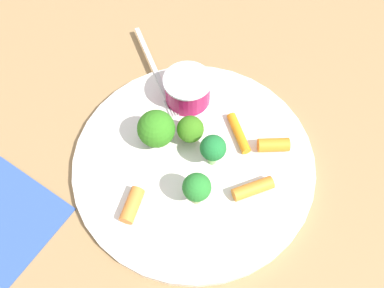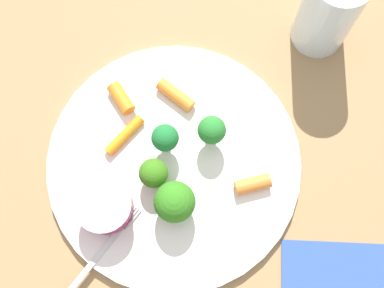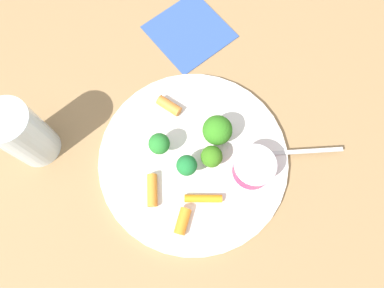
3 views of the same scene
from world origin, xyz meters
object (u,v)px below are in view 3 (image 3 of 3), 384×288
Objects in this scene: sauce_cup at (253,168)px; carrot_stick_1 at (169,106)px; broccoli_floret_0 at (217,130)px; carrot_stick_0 at (203,198)px; drinking_glass at (23,134)px; broccoli_floret_1 at (159,144)px; napkin at (189,31)px; broccoli_floret_3 at (212,157)px; fork at (287,152)px; plate at (193,159)px; carrot_stick_2 at (152,190)px; broccoli_floret_2 at (187,166)px; carrot_stick_3 at (183,221)px.

sauce_cup reaches higher than carrot_stick_1.
broccoli_floret_0 reaches higher than carrot_stick_1.
drinking_glass is (-0.26, -0.10, 0.04)m from carrot_stick_0.
broccoli_floret_1 is 0.24m from napkin.
broccoli_floret_3 is at bearing -63.57° from broccoli_floret_0.
carrot_stick_0 reaches higher than napkin.
broccoli_floret_3 is 0.32× the size of fork.
broccoli_floret_3 is 0.06m from carrot_stick_0.
plate is 4.76× the size of sauce_cup.
fork is (0.13, 0.18, -0.01)m from carrot_stick_2.
broccoli_floret_1 is (-0.13, -0.06, 0.01)m from sauce_cup.
carrot_stick_3 is (0.05, -0.06, -0.02)m from broccoli_floret_2.
carrot_stick_2 is (-0.04, -0.09, -0.02)m from broccoli_floret_3.
plate is 0.26m from drinking_glass.
fork is 1.07× the size of drinking_glass.
carrot_stick_1 is (-0.14, 0.08, 0.00)m from carrot_stick_0.
drinking_glass is at bearing -143.49° from broccoli_floret_1.
carrot_stick_3 is (0.10, -0.06, -0.02)m from broccoli_floret_1.
napkin is (0.05, 0.33, -0.06)m from drinking_glass.
sauce_cup is at bearing 39.09° from broccoli_floret_2.
sauce_cup is 1.64× the size of carrot_stick_3.
broccoli_floret_1 reaches higher than sauce_cup.
sauce_cup is at bearing -30.51° from napkin.
carrot_stick_3 reaches higher than fork.
drinking_glass is (-0.29, -0.18, 0.03)m from sauce_cup.
carrot_stick_3 is (-0.00, -0.05, 0.00)m from carrot_stick_0.
carrot_stick_1 is at bearing 179.69° from sauce_cup.
napkin is (-0.16, 0.18, -0.00)m from plate.
broccoli_floret_1 is 0.41× the size of drinking_glass.
carrot_stick_3 is (0.14, -0.13, 0.00)m from carrot_stick_1.
drinking_glass is (-0.22, -0.19, 0.02)m from broccoli_floret_0.
plate is at bearing -96.69° from broccoli_floret_0.
carrot_stick_3 is 0.34m from napkin.
carrot_stick_3 reaches higher than plate.
drinking_glass reaches higher than fork.
carrot_stick_1 is 0.33× the size of drinking_glass.
broccoli_floret_3 is 0.34× the size of drinking_glass.
drinking_glass is (-0.19, -0.06, 0.04)m from carrot_stick_2.
plate is 5.30× the size of carrot_stick_0.
carrot_stick_2 is at bearing -61.49° from napkin.
broccoli_floret_0 is at bearing 107.81° from carrot_stick_3.
sauce_cup is at bearing -7.08° from broccoli_floret_0.
broccoli_floret_0 is 0.45× the size of drinking_glass.
fork is 0.40m from drinking_glass.
broccoli_floret_2 reaches higher than plate.
carrot_stick_3 is (0.05, -0.09, 0.01)m from plate.
carrot_stick_0 reaches higher than fork.
sauce_cup is 0.52× the size of drinking_glass.
fork is at bearing 68.01° from carrot_stick_0.
fork is (0.03, 0.06, -0.02)m from sauce_cup.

